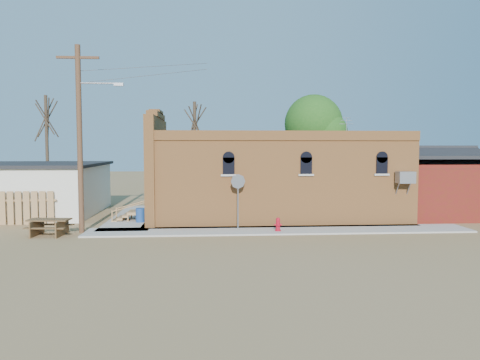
{
  "coord_description": "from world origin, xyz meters",
  "views": [
    {
      "loc": [
        -2.08,
        -21.8,
        4.14
      ],
      "look_at": [
        -0.34,
        3.03,
        2.4
      ],
      "focal_mm": 35.0,
      "sensor_mm": 36.0,
      "label": 1
    }
  ],
  "objects": [
    {
      "name": "trash_barrel",
      "position": [
        -5.74,
        3.75,
        0.46
      ],
      "size": [
        0.6,
        0.6,
        0.76
      ],
      "primitive_type": "cylinder",
      "rotation": [
        0.0,
        0.0,
        0.25
      ],
      "color": "navy",
      "rests_on": "sidewalk_west"
    },
    {
      "name": "red_shed",
      "position": [
        11.5,
        5.5,
        2.27
      ],
      "size": [
        5.4,
        6.4,
        4.3
      ],
      "color": "#5A210F",
      "rests_on": "ground"
    },
    {
      "name": "brick_bar",
      "position": [
        1.64,
        5.49,
        2.34
      ],
      "size": [
        16.4,
        7.97,
        6.3
      ],
      "color": "#C7793D",
      "rests_on": "ground"
    },
    {
      "name": "fire_hydrant",
      "position": [
        1.33,
        0.53,
        0.4
      ],
      "size": [
        0.36,
        0.33,
        0.66
      ],
      "rotation": [
        0.0,
        0.0,
        0.01
      ],
      "color": "#A9091B",
      "rests_on": "sidewalk_south"
    },
    {
      "name": "ground",
      "position": [
        0.0,
        0.0,
        0.0
      ],
      "size": [
        120.0,
        120.0,
        0.0
      ],
      "primitive_type": "plane",
      "color": "olive",
      "rests_on": "ground"
    },
    {
      "name": "wood_fence",
      "position": [
        -12.8,
        3.8,
        0.9
      ],
      "size": [
        5.2,
        0.1,
        1.8
      ],
      "primitive_type": null,
      "color": "#A6884B",
      "rests_on": "ground"
    },
    {
      "name": "tree_leafy",
      "position": [
        6.0,
        13.5,
        5.93
      ],
      "size": [
        4.4,
        4.4,
        8.15
      ],
      "color": "#433626",
      "rests_on": "ground"
    },
    {
      "name": "stop_sign",
      "position": [
        -0.57,
        1.32,
        2.19
      ],
      "size": [
        0.73,
        0.24,
        2.75
      ],
      "rotation": [
        0.0,
        0.0,
        -0.17
      ],
      "color": "gray",
      "rests_on": "sidewalk_south"
    },
    {
      "name": "utility_pole",
      "position": [
        -8.14,
        1.2,
        4.77
      ],
      "size": [
        3.12,
        0.26,
        9.0
      ],
      "color": "#452D1B",
      "rests_on": "ground"
    },
    {
      "name": "sidewalk_south",
      "position": [
        1.5,
        0.9,
        0.04
      ],
      "size": [
        19.0,
        2.2,
        0.08
      ],
      "primitive_type": "cube",
      "color": "#9E9991",
      "rests_on": "ground"
    },
    {
      "name": "tree_bare_near",
      "position": [
        -3.0,
        13.0,
        5.96
      ],
      "size": [
        2.8,
        2.8,
        7.65
      ],
      "color": "#433626",
      "rests_on": "ground"
    },
    {
      "name": "tree_bare_far",
      "position": [
        -14.0,
        14.0,
        6.36
      ],
      "size": [
        2.8,
        2.8,
        8.16
      ],
      "color": "#433626",
      "rests_on": "ground"
    },
    {
      "name": "sidewalk_west",
      "position": [
        -6.3,
        6.0,
        0.04
      ],
      "size": [
        2.6,
        10.0,
        0.08
      ],
      "primitive_type": "cube",
      "color": "#9E9991",
      "rests_on": "ground"
    },
    {
      "name": "picnic_table",
      "position": [
        -9.5,
        0.5,
        0.51
      ],
      "size": [
        2.01,
        1.59,
        0.79
      ],
      "rotation": [
        0.0,
        0.0,
        -0.1
      ],
      "color": "brown",
      "rests_on": "ground"
    }
  ]
}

